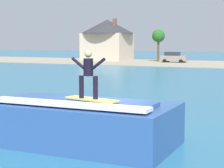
{
  "coord_description": "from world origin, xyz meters",
  "views": [
    {
      "loc": [
        6.07,
        -13.01,
        3.58
      ],
      "look_at": [
        -0.62,
        1.46,
        1.9
      ],
      "focal_mm": 64.27,
      "sensor_mm": 36.0,
      "label": 1
    }
  ],
  "objects_px": {
    "wave_crest": "(83,123)",
    "surfer": "(88,72)",
    "surfboard": "(92,99)",
    "tree_tall_bare": "(113,36)",
    "tree_short_bushy": "(158,37)",
    "car_near_shore": "(174,57)",
    "house_with_chimney": "(107,37)"
  },
  "relations": [
    {
      "from": "surfboard",
      "to": "house_with_chimney",
      "type": "relative_size",
      "value": 0.21
    },
    {
      "from": "house_with_chimney",
      "to": "surfboard",
      "type": "bearing_deg",
      "value": -64.99
    },
    {
      "from": "house_with_chimney",
      "to": "wave_crest",
      "type": "bearing_deg",
      "value": -65.29
    },
    {
      "from": "surfboard",
      "to": "car_near_shore",
      "type": "bearing_deg",
      "value": 103.32
    },
    {
      "from": "wave_crest",
      "to": "tree_tall_bare",
      "type": "relative_size",
      "value": 1.04
    },
    {
      "from": "tree_short_bushy",
      "to": "surfboard",
      "type": "bearing_deg",
      "value": -73.89
    },
    {
      "from": "surfer",
      "to": "house_with_chimney",
      "type": "bearing_deg",
      "value": 114.91
    },
    {
      "from": "surfboard",
      "to": "house_with_chimney",
      "type": "height_order",
      "value": "house_with_chimney"
    },
    {
      "from": "surfboard",
      "to": "tree_short_bushy",
      "type": "distance_m",
      "value": 58.8
    },
    {
      "from": "wave_crest",
      "to": "surfer",
      "type": "height_order",
      "value": "surfer"
    },
    {
      "from": "tree_tall_bare",
      "to": "tree_short_bushy",
      "type": "xyz_separation_m",
      "value": [
        9.27,
        -0.87,
        -0.2
      ]
    },
    {
      "from": "surfer",
      "to": "house_with_chimney",
      "type": "relative_size",
      "value": 0.16
    },
    {
      "from": "surfboard",
      "to": "surfer",
      "type": "xyz_separation_m",
      "value": [
        -0.09,
        -0.05,
        0.92
      ]
    },
    {
      "from": "car_near_shore",
      "to": "tree_tall_bare",
      "type": "bearing_deg",
      "value": 168.52
    },
    {
      "from": "wave_crest",
      "to": "house_with_chimney",
      "type": "distance_m",
      "value": 63.02
    },
    {
      "from": "wave_crest",
      "to": "house_with_chimney",
      "type": "relative_size",
      "value": 0.63
    },
    {
      "from": "wave_crest",
      "to": "tree_tall_bare",
      "type": "height_order",
      "value": "tree_tall_bare"
    },
    {
      "from": "wave_crest",
      "to": "surfboard",
      "type": "xyz_separation_m",
      "value": [
        0.53,
        -0.36,
        0.9
      ]
    },
    {
      "from": "surfboard",
      "to": "house_with_chimney",
      "type": "xyz_separation_m",
      "value": [
        -26.83,
        57.52,
        2.71
      ]
    },
    {
      "from": "tree_tall_bare",
      "to": "wave_crest",
      "type": "bearing_deg",
      "value": -66.27
    },
    {
      "from": "tree_tall_bare",
      "to": "tree_short_bushy",
      "type": "distance_m",
      "value": 9.31
    },
    {
      "from": "surfboard",
      "to": "car_near_shore",
      "type": "height_order",
      "value": "car_near_shore"
    },
    {
      "from": "wave_crest",
      "to": "car_near_shore",
      "type": "height_order",
      "value": "car_near_shore"
    },
    {
      "from": "surfboard",
      "to": "surfer",
      "type": "height_order",
      "value": "surfer"
    },
    {
      "from": "car_near_shore",
      "to": "surfer",
      "type": "bearing_deg",
      "value": -76.78
    },
    {
      "from": "car_near_shore",
      "to": "tree_tall_bare",
      "type": "distance_m",
      "value": 13.39
    },
    {
      "from": "car_near_shore",
      "to": "tree_short_bushy",
      "type": "bearing_deg",
      "value": 153.11
    },
    {
      "from": "house_with_chimney",
      "to": "tree_tall_bare",
      "type": "bearing_deg",
      "value": -10.0
    },
    {
      "from": "wave_crest",
      "to": "surfer",
      "type": "relative_size",
      "value": 3.94
    },
    {
      "from": "surfer",
      "to": "wave_crest",
      "type": "bearing_deg",
      "value": 136.58
    },
    {
      "from": "surfer",
      "to": "tree_tall_bare",
      "type": "xyz_separation_m",
      "value": [
        -25.47,
        57.35,
        2.08
      ]
    },
    {
      "from": "wave_crest",
      "to": "surfboard",
      "type": "bearing_deg",
      "value": -34.2
    }
  ]
}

